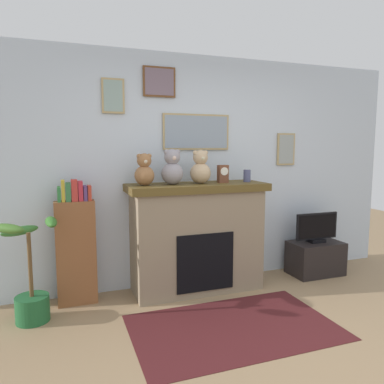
# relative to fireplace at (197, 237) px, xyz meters

# --- Properties ---
(ground_plane) EXTENTS (12.00, 12.00, 0.00)m
(ground_plane) POSITION_rel_fireplace_xyz_m (0.12, -1.68, -0.60)
(ground_plane) COLOR #997B58
(back_wall) EXTENTS (5.20, 0.15, 2.60)m
(back_wall) POSITION_rel_fireplace_xyz_m (0.12, 0.32, 0.71)
(back_wall) COLOR silver
(back_wall) RESTS_ON ground_plane
(fireplace) EXTENTS (1.51, 0.58, 1.19)m
(fireplace) POSITION_rel_fireplace_xyz_m (0.00, 0.00, 0.00)
(fireplace) COLOR gray
(fireplace) RESTS_ON ground_plane
(bookshelf) EXTENTS (0.39, 0.16, 1.26)m
(bookshelf) POSITION_rel_fireplace_xyz_m (-1.27, 0.06, -0.01)
(bookshelf) COLOR brown
(bookshelf) RESTS_ON ground_plane
(potted_plant) EXTENTS (0.57, 0.57, 0.95)m
(potted_plant) POSITION_rel_fireplace_xyz_m (-1.68, -0.21, -0.25)
(potted_plant) COLOR #1E592D
(potted_plant) RESTS_ON ground_plane
(tv_stand) EXTENTS (0.64, 0.40, 0.41)m
(tv_stand) POSITION_rel_fireplace_xyz_m (1.56, -0.04, -0.40)
(tv_stand) COLOR black
(tv_stand) RESTS_ON ground_plane
(television) EXTENTS (0.58, 0.14, 0.36)m
(television) POSITION_rel_fireplace_xyz_m (1.56, -0.04, -0.02)
(television) COLOR black
(television) RESTS_ON tv_stand
(area_rug) EXTENTS (1.79, 1.11, 0.01)m
(area_rug) POSITION_rel_fireplace_xyz_m (-0.00, -0.94, -0.60)
(area_rug) COLOR #4A191C
(area_rug) RESTS_ON ground_plane
(candle_jar) EXTENTS (0.08, 0.08, 0.14)m
(candle_jar) POSITION_rel_fireplace_xyz_m (0.60, -0.02, 0.66)
(candle_jar) COLOR #4C517A
(candle_jar) RESTS_ON fireplace
(mantel_clock) EXTENTS (0.11, 0.08, 0.19)m
(mantel_clock) POSITION_rel_fireplace_xyz_m (0.30, -0.02, 0.69)
(mantel_clock) COLOR brown
(mantel_clock) RESTS_ON fireplace
(teddy_bear_brown) EXTENTS (0.20, 0.20, 0.33)m
(teddy_bear_brown) POSITION_rel_fireplace_xyz_m (-0.58, -0.02, 0.74)
(teddy_bear_brown) COLOR #976840
(teddy_bear_brown) RESTS_ON fireplace
(teddy_bear_grey) EXTENTS (0.23, 0.23, 0.37)m
(teddy_bear_grey) POSITION_rel_fireplace_xyz_m (-0.28, -0.02, 0.75)
(teddy_bear_grey) COLOR gray
(teddy_bear_grey) RESTS_ON fireplace
(teddy_bear_cream) EXTENTS (0.22, 0.22, 0.36)m
(teddy_bear_cream) POSITION_rel_fireplace_xyz_m (0.03, -0.02, 0.75)
(teddy_bear_cream) COLOR tan
(teddy_bear_cream) RESTS_ON fireplace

